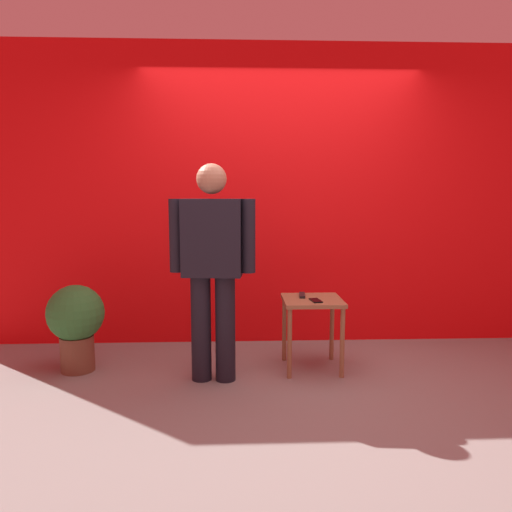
{
  "coord_description": "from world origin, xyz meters",
  "views": [
    {
      "loc": [
        -0.41,
        -3.21,
        1.4
      ],
      "look_at": [
        -0.25,
        0.55,
        0.91
      ],
      "focal_mm": 34.18,
      "sensor_mm": 36.0,
      "label": 1
    }
  ],
  "objects_px": {
    "standing_person": "(212,261)",
    "side_table": "(312,311)",
    "potted_plant": "(76,320)",
    "cell_phone": "(316,300)",
    "tv_remote": "(302,295)"
  },
  "relations": [
    {
      "from": "standing_person",
      "to": "side_table",
      "type": "xyz_separation_m",
      "value": [
        0.77,
        0.2,
        -0.43
      ]
    },
    {
      "from": "side_table",
      "to": "tv_remote",
      "type": "xyz_separation_m",
      "value": [
        -0.07,
        0.09,
        0.11
      ]
    },
    {
      "from": "cell_phone",
      "to": "potted_plant",
      "type": "bearing_deg",
      "value": 167.8
    },
    {
      "from": "tv_remote",
      "to": "potted_plant",
      "type": "relative_size",
      "value": 0.25
    },
    {
      "from": "side_table",
      "to": "potted_plant",
      "type": "distance_m",
      "value": 1.86
    },
    {
      "from": "side_table",
      "to": "tv_remote",
      "type": "relative_size",
      "value": 3.35
    },
    {
      "from": "side_table",
      "to": "potted_plant",
      "type": "xyz_separation_m",
      "value": [
        -1.86,
        0.03,
        -0.06
      ]
    },
    {
      "from": "side_table",
      "to": "cell_phone",
      "type": "distance_m",
      "value": 0.14
    },
    {
      "from": "cell_phone",
      "to": "side_table",
      "type": "bearing_deg",
      "value": 88.89
    },
    {
      "from": "standing_person",
      "to": "cell_phone",
      "type": "height_order",
      "value": "standing_person"
    },
    {
      "from": "potted_plant",
      "to": "cell_phone",
      "type": "bearing_deg",
      "value": -3.51
    },
    {
      "from": "side_table",
      "to": "potted_plant",
      "type": "relative_size",
      "value": 0.83
    },
    {
      "from": "cell_phone",
      "to": "potted_plant",
      "type": "xyz_separation_m",
      "value": [
        -1.87,
        0.11,
        -0.17
      ]
    },
    {
      "from": "tv_remote",
      "to": "cell_phone",
      "type": "bearing_deg",
      "value": -58.51
    },
    {
      "from": "standing_person",
      "to": "cell_phone",
      "type": "bearing_deg",
      "value": 8.5
    }
  ]
}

